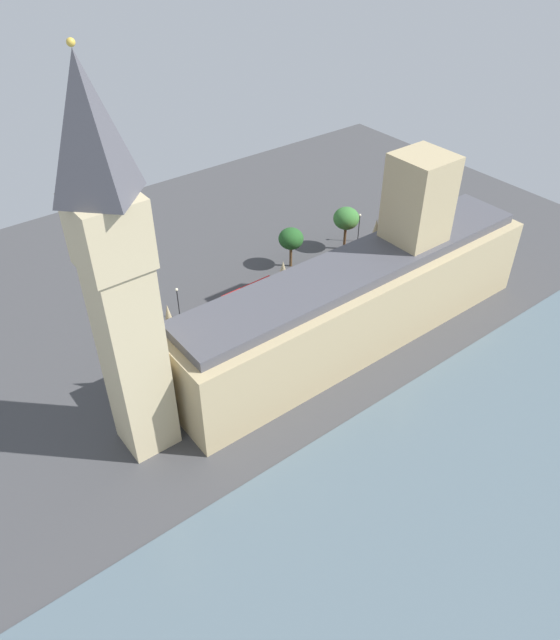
{
  "coord_description": "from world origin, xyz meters",
  "views": [
    {
      "loc": [
        -56.95,
        57.84,
        64.7
      ],
      "look_at": [
        1.0,
        13.29,
        8.17
      ],
      "focal_mm": 33.6,
      "sensor_mm": 36.0,
      "label": 1
    }
  ],
  "objects_px": {
    "pedestrian_far_end": "(332,296)",
    "street_lamp_slot_10": "(359,222)",
    "car_blue_midblock": "(284,288)",
    "pedestrian_opposite_hall": "(358,287)",
    "clock_tower": "(118,277)",
    "car_yellow_cab_trailing": "(212,332)",
    "parliament_building": "(363,294)",
    "double_decker_bus_by_river_gate": "(371,248)",
    "car_black_kerbside": "(319,273)",
    "double_decker_bus_under_trees": "(250,298)",
    "pedestrian_leading": "(293,314)",
    "plane_tree_near_tower": "(346,219)",
    "street_lamp_slot_11": "(178,297)",
    "plane_tree_corner": "(291,239)"
  },
  "relations": [
    {
      "from": "clock_tower",
      "to": "double_decker_bus_under_trees",
      "type": "height_order",
      "value": "clock_tower"
    },
    {
      "from": "parliament_building",
      "to": "double_decker_bus_by_river_gate",
      "type": "distance_m",
      "value": 25.31
    },
    {
      "from": "plane_tree_near_tower",
      "to": "clock_tower",
      "type": "bearing_deg",
      "value": 110.72
    },
    {
      "from": "car_blue_midblock",
      "to": "plane_tree_corner",
      "type": "xyz_separation_m",
      "value": [
        6.44,
        -6.79,
        5.29
      ]
    },
    {
      "from": "parliament_building",
      "to": "car_blue_midblock",
      "type": "bearing_deg",
      "value": 8.6
    },
    {
      "from": "double_decker_bus_under_trees",
      "to": "parliament_building",
      "type": "bearing_deg",
      "value": 31.4
    },
    {
      "from": "car_black_kerbside",
      "to": "double_decker_bus_under_trees",
      "type": "distance_m",
      "value": 16.99
    },
    {
      "from": "double_decker_bus_by_river_gate",
      "to": "car_blue_midblock",
      "type": "distance_m",
      "value": 21.24
    },
    {
      "from": "double_decker_bus_by_river_gate",
      "to": "car_blue_midblock",
      "type": "relative_size",
      "value": 2.46
    },
    {
      "from": "car_black_kerbside",
      "to": "pedestrian_far_end",
      "type": "height_order",
      "value": "car_black_kerbside"
    },
    {
      "from": "parliament_building",
      "to": "double_decker_bus_under_trees",
      "type": "distance_m",
      "value": 20.92
    },
    {
      "from": "car_blue_midblock",
      "to": "street_lamp_slot_11",
      "type": "xyz_separation_m",
      "value": [
        5.12,
        19.37,
        3.49
      ]
    },
    {
      "from": "pedestrian_far_end",
      "to": "pedestrian_opposite_hall",
      "type": "relative_size",
      "value": 1.03
    },
    {
      "from": "street_lamp_slot_11",
      "to": "pedestrian_far_end",
      "type": "bearing_deg",
      "value": -116.26
    },
    {
      "from": "double_decker_bus_by_river_gate",
      "to": "double_decker_bus_under_trees",
      "type": "bearing_deg",
      "value": 84.37
    },
    {
      "from": "car_black_kerbside",
      "to": "pedestrian_leading",
      "type": "height_order",
      "value": "car_black_kerbside"
    },
    {
      "from": "double_decker_bus_by_river_gate",
      "to": "street_lamp_slot_10",
      "type": "distance_m",
      "value": 7.62
    },
    {
      "from": "double_decker_bus_under_trees",
      "to": "pedestrian_far_end",
      "type": "distance_m",
      "value": 15.35
    },
    {
      "from": "parliament_building",
      "to": "pedestrian_leading",
      "type": "height_order",
      "value": "parliament_building"
    },
    {
      "from": "clock_tower",
      "to": "pedestrian_far_end",
      "type": "height_order",
      "value": "clock_tower"
    },
    {
      "from": "car_yellow_cab_trailing",
      "to": "pedestrian_far_end",
      "type": "distance_m",
      "value": 23.69
    },
    {
      "from": "pedestrian_far_end",
      "to": "street_lamp_slot_10",
      "type": "relative_size",
      "value": 0.26
    },
    {
      "from": "clock_tower",
      "to": "car_blue_midblock",
      "type": "relative_size",
      "value": 12.04
    },
    {
      "from": "parliament_building",
      "to": "plane_tree_corner",
      "type": "xyz_separation_m",
      "value": [
        24.17,
        -4.11,
        -2.2
      ]
    },
    {
      "from": "street_lamp_slot_10",
      "to": "car_blue_midblock",
      "type": "bearing_deg",
      "value": 102.51
    },
    {
      "from": "pedestrian_opposite_hall",
      "to": "plane_tree_near_tower",
      "type": "relative_size",
      "value": 0.18
    },
    {
      "from": "car_black_kerbside",
      "to": "pedestrian_leading",
      "type": "xyz_separation_m",
      "value": [
        -7.01,
        12.13,
        -0.19
      ]
    },
    {
      "from": "car_yellow_cab_trailing",
      "to": "pedestrian_opposite_hall",
      "type": "height_order",
      "value": "car_yellow_cab_trailing"
    },
    {
      "from": "double_decker_bus_under_trees",
      "to": "street_lamp_slot_11",
      "type": "height_order",
      "value": "street_lamp_slot_11"
    },
    {
      "from": "plane_tree_corner",
      "to": "street_lamp_slot_11",
      "type": "distance_m",
      "value": 26.26
    },
    {
      "from": "car_yellow_cab_trailing",
      "to": "pedestrian_far_end",
      "type": "height_order",
      "value": "car_yellow_cab_trailing"
    },
    {
      "from": "pedestrian_far_end",
      "to": "street_lamp_slot_11",
      "type": "distance_m",
      "value": 28.13
    },
    {
      "from": "plane_tree_near_tower",
      "to": "street_lamp_slot_11",
      "type": "distance_m",
      "value": 39.22
    },
    {
      "from": "clock_tower",
      "to": "street_lamp_slot_11",
      "type": "xyz_separation_m",
      "value": [
        21.69,
        -17.47,
        -22.65
      ]
    },
    {
      "from": "clock_tower",
      "to": "double_decker_bus_under_trees",
      "type": "xyz_separation_m",
      "value": [
        15.76,
        -28.67,
        -24.39
      ]
    },
    {
      "from": "car_blue_midblock",
      "to": "plane_tree_near_tower",
      "type": "xyz_separation_m",
      "value": [
        4.85,
        -19.76,
        6.15
      ]
    },
    {
      "from": "pedestrian_far_end",
      "to": "pedestrian_opposite_hall",
      "type": "xyz_separation_m",
      "value": [
        -0.73,
        -5.82,
        -0.02
      ]
    },
    {
      "from": "parliament_building",
      "to": "car_yellow_cab_trailing",
      "type": "distance_m",
      "value": 26.25
    },
    {
      "from": "pedestrian_opposite_hall",
      "to": "pedestrian_leading",
      "type": "bearing_deg",
      "value": 100.58
    },
    {
      "from": "double_decker_bus_by_river_gate",
      "to": "car_black_kerbside",
      "type": "xyz_separation_m",
      "value": [
        1.26,
        12.41,
        -1.75
      ]
    },
    {
      "from": "plane_tree_near_tower",
      "to": "parliament_building",
      "type": "bearing_deg",
      "value": 142.89
    },
    {
      "from": "car_blue_midblock",
      "to": "pedestrian_opposite_hall",
      "type": "xyz_separation_m",
      "value": [
        -7.95,
        -11.46,
        -0.14
      ]
    },
    {
      "from": "clock_tower",
      "to": "plane_tree_near_tower",
      "type": "bearing_deg",
      "value": -69.28
    },
    {
      "from": "parliament_building",
      "to": "clock_tower",
      "type": "bearing_deg",
      "value": 88.31
    },
    {
      "from": "car_yellow_cab_trailing",
      "to": "pedestrian_opposite_hall",
      "type": "relative_size",
      "value": 2.55
    },
    {
      "from": "parliament_building",
      "to": "street_lamp_slot_10",
      "type": "height_order",
      "value": "parliament_building"
    },
    {
      "from": "parliament_building",
      "to": "car_yellow_cab_trailing",
      "type": "bearing_deg",
      "value": 53.91
    },
    {
      "from": "double_decker_bus_by_river_gate",
      "to": "pedestrian_far_end",
      "type": "height_order",
      "value": "double_decker_bus_by_river_gate"
    },
    {
      "from": "pedestrian_leading",
      "to": "plane_tree_corner",
      "type": "relative_size",
      "value": 0.19
    },
    {
      "from": "plane_tree_corner",
      "to": "street_lamp_slot_10",
      "type": "height_order",
      "value": "plane_tree_corner"
    }
  ]
}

